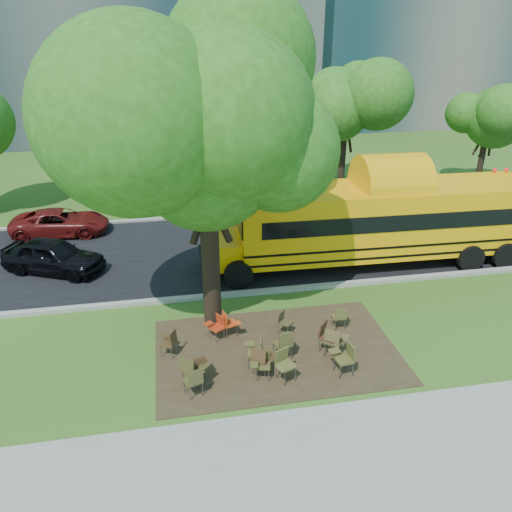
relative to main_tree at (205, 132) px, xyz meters
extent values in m
plane|color=#38561B|center=(0.66, -1.50, -6.06)|extent=(160.00, 160.00, 0.00)
cube|color=gray|center=(0.66, -6.50, -6.04)|extent=(60.00, 4.00, 0.04)
cube|color=#382819|center=(1.66, -2.00, -6.04)|extent=(7.00, 4.50, 0.03)
cube|color=black|center=(0.66, 5.50, -6.04)|extent=(80.00, 8.00, 0.04)
cube|color=gray|center=(0.66, 1.50, -5.99)|extent=(80.00, 0.25, 0.14)
cube|color=gray|center=(0.66, 9.60, -5.99)|extent=(80.00, 0.25, 0.14)
cylinder|color=black|center=(-4.34, 14.50, -4.31)|extent=(0.32, 0.32, 3.50)
sphere|color=#295713|center=(-4.34, 14.50, -1.84)|extent=(4.80, 4.80, 4.80)
cylinder|color=black|center=(8.66, 12.50, -3.96)|extent=(0.38, 0.38, 4.20)
sphere|color=#295713|center=(8.66, 12.50, -1.02)|extent=(5.60, 5.60, 5.60)
cylinder|color=black|center=(16.66, 11.50, -4.26)|extent=(0.34, 0.34, 3.60)
sphere|color=#295713|center=(16.66, 11.50, -1.71)|extent=(5.00, 5.00, 5.00)
cylinder|color=black|center=(0.00, 0.00, -3.56)|extent=(0.56, 0.56, 4.99)
sphere|color=#295713|center=(0.00, 0.00, 0.01)|extent=(7.20, 7.20, 7.20)
cube|color=#FFA708|center=(7.18, 3.23, -4.19)|extent=(11.63, 2.88, 2.58)
cube|color=black|center=(7.50, 3.22, -3.90)|extent=(11.00, 2.91, 0.63)
cube|color=#FFA708|center=(0.73, 3.37, -5.00)|extent=(1.42, 2.35, 1.00)
cube|color=black|center=(7.18, 3.23, -4.85)|extent=(11.66, 2.91, 0.08)
cube|color=black|center=(7.18, 3.23, -5.24)|extent=(11.66, 2.91, 0.08)
cylinder|color=black|center=(1.16, 2.04, -5.53)|extent=(1.06, 0.34, 1.05)
cylinder|color=black|center=(1.21, 4.67, -5.53)|extent=(1.06, 0.34, 1.05)
cylinder|color=black|center=(10.21, 1.84, -5.53)|extent=(1.06, 0.34, 1.05)
cylinder|color=black|center=(10.26, 4.48, -5.53)|extent=(1.06, 0.34, 1.05)
cylinder|color=black|center=(11.68, 1.81, -5.53)|extent=(1.06, 0.34, 1.05)
cylinder|color=black|center=(11.74, 4.44, -5.53)|extent=(1.06, 0.34, 1.05)
cube|color=#443F1D|center=(-0.87, -3.48, -5.60)|extent=(0.55, 0.53, 0.05)
cube|color=#443F1D|center=(-0.80, -3.65, -5.38)|extent=(0.41, 0.24, 0.41)
cube|color=#443F1D|center=(-0.70, -3.26, -5.48)|extent=(0.31, 0.35, 0.03)
cylinder|color=slate|center=(-1.09, -3.39, -5.83)|extent=(0.02, 0.02, 0.46)
cylinder|color=slate|center=(-0.65, -3.58, -5.83)|extent=(0.02, 0.02, 0.46)
cube|color=#41391C|center=(-0.85, -3.06, -5.57)|extent=(0.63, 0.63, 0.05)
cube|color=#41391C|center=(-0.99, -3.21, -5.32)|extent=(0.39, 0.37, 0.44)
cube|color=#41391C|center=(-0.56, -3.13, -5.43)|extent=(0.38, 0.39, 0.03)
cylinder|color=slate|center=(-0.86, -2.80, -5.81)|extent=(0.03, 0.03, 0.49)
cylinder|color=slate|center=(-0.84, -3.33, -5.81)|extent=(0.03, 0.03, 0.49)
cube|color=#412A17|center=(-0.74, -2.93, -5.62)|extent=(0.51, 0.49, 0.05)
cube|color=#412A17|center=(-0.68, -3.09, -5.41)|extent=(0.39, 0.21, 0.39)
cube|color=#412A17|center=(-0.56, -2.73, -5.51)|extent=(0.29, 0.32, 0.03)
cylinder|color=slate|center=(-0.94, -2.83, -5.84)|extent=(0.02, 0.02, 0.43)
cylinder|color=slate|center=(-0.53, -3.03, -5.84)|extent=(0.02, 0.02, 0.43)
cube|color=#4A4520|center=(1.02, -3.15, -5.63)|extent=(0.47, 0.46, 0.05)
cube|color=#4A4520|center=(1.06, -2.98, -5.42)|extent=(0.39, 0.17, 0.38)
cube|color=#4A4520|center=(0.77, -3.22, -5.52)|extent=(0.26, 0.30, 0.03)
cylinder|color=slate|center=(1.14, -3.34, -5.84)|extent=(0.02, 0.02, 0.42)
cylinder|color=slate|center=(0.90, -2.95, -5.84)|extent=(0.02, 0.02, 0.42)
cube|color=#492F1A|center=(1.01, -2.90, -5.59)|extent=(0.58, 0.58, 0.05)
cube|color=#492F1A|center=(0.92, -3.06, -5.37)|extent=(0.40, 0.30, 0.41)
cube|color=#492F1A|center=(1.30, -2.91, -5.47)|extent=(0.34, 0.36, 0.03)
cylinder|color=slate|center=(0.96, -2.66, -5.83)|extent=(0.02, 0.02, 0.46)
cylinder|color=slate|center=(1.07, -3.14, -5.83)|extent=(0.02, 0.02, 0.46)
cube|color=brown|center=(1.61, -3.35, -5.57)|extent=(0.59, 0.58, 0.05)
cube|color=brown|center=(1.52, -3.17, -5.34)|extent=(0.43, 0.28, 0.43)
cube|color=brown|center=(1.44, -3.59, -5.44)|extent=(0.34, 0.37, 0.03)
cylinder|color=slate|center=(1.85, -3.43, -5.81)|extent=(0.03, 0.03, 0.48)
cylinder|color=slate|center=(1.36, -3.26, -5.81)|extent=(0.03, 0.03, 0.48)
cube|color=brown|center=(3.20, -3.38, -5.56)|extent=(0.50, 0.52, 0.06)
cube|color=brown|center=(3.40, -3.35, -5.31)|extent=(0.16, 0.45, 0.45)
cube|color=brown|center=(3.01, -3.14, -5.42)|extent=(0.34, 0.28, 0.03)
cylinder|color=slate|center=(3.04, -3.59, -5.81)|extent=(0.03, 0.03, 0.50)
cylinder|color=slate|center=(3.37, -3.17, -5.81)|extent=(0.03, 0.03, 0.50)
cube|color=brown|center=(3.21, -2.52, -5.55)|extent=(0.64, 0.64, 0.06)
cube|color=brown|center=(3.09, -2.68, -5.31)|extent=(0.42, 0.35, 0.45)
cube|color=brown|center=(3.52, -2.56, -5.42)|extent=(0.38, 0.40, 0.03)
cylinder|color=slate|center=(3.17, -2.25, -5.81)|extent=(0.03, 0.03, 0.50)
cylinder|color=slate|center=(3.24, -2.79, -5.81)|extent=(0.03, 0.03, 0.50)
cube|color=#432F18|center=(-1.45, -1.64, -5.63)|extent=(0.52, 0.53, 0.05)
cube|color=#432F18|center=(-1.30, -1.72, -5.41)|extent=(0.25, 0.38, 0.38)
cube|color=#432F18|center=(-1.47, -1.38, -5.51)|extent=(0.33, 0.31, 0.03)
cylinder|color=slate|center=(-1.67, -1.72, -5.84)|extent=(0.02, 0.02, 0.43)
cylinder|color=slate|center=(-1.23, -1.57, -5.84)|extent=(0.02, 0.02, 0.43)
cube|color=#AC2E12|center=(0.00, -1.08, -5.64)|extent=(0.52, 0.53, 0.05)
cube|color=#AC2E12|center=(0.14, -0.99, -5.44)|extent=(0.28, 0.36, 0.37)
cube|color=#AC2E12|center=(-0.23, -0.97, -5.53)|extent=(0.33, 0.31, 0.03)
cylinder|color=slate|center=(-0.04, -1.30, -5.85)|extent=(0.02, 0.02, 0.42)
cylinder|color=slate|center=(0.05, -0.86, -5.85)|extent=(0.02, 0.02, 0.42)
cube|color=#D64416|center=(0.43, -0.93, -5.63)|extent=(0.46, 0.47, 0.05)
cube|color=#D64416|center=(0.26, -0.96, -5.42)|extent=(0.17, 0.39, 0.38)
cube|color=#D64416|center=(0.61, -1.12, -5.51)|extent=(0.31, 0.26, 0.03)
cylinder|color=slate|center=(0.55, -0.73, -5.84)|extent=(0.02, 0.02, 0.43)
cylinder|color=slate|center=(0.30, -1.12, -5.84)|extent=(0.02, 0.02, 0.43)
cube|color=#494320|center=(1.73, -2.38, -5.56)|extent=(0.57, 0.56, 0.05)
cube|color=#494320|center=(1.79, -2.57, -5.32)|extent=(0.45, 0.23, 0.44)
cube|color=#494320|center=(1.94, -2.16, -5.43)|extent=(0.32, 0.36, 0.03)
cylinder|color=slate|center=(1.50, -2.26, -5.81)|extent=(0.03, 0.03, 0.49)
cylinder|color=slate|center=(1.97, -2.50, -5.81)|extent=(0.03, 0.03, 0.49)
cube|color=#462B19|center=(3.13, -2.29, -5.56)|extent=(0.64, 0.64, 0.06)
cube|color=#462B19|center=(2.98, -2.16, -5.31)|extent=(0.38, 0.40, 0.45)
cube|color=#462B19|center=(3.07, -2.59, -5.42)|extent=(0.39, 0.39, 0.03)
cylinder|color=slate|center=(3.40, -2.28, -5.81)|extent=(0.03, 0.03, 0.50)
cylinder|color=slate|center=(2.86, -2.31, -5.81)|extent=(0.03, 0.03, 0.50)
cube|color=brown|center=(3.83, -1.17, -5.64)|extent=(0.40, 0.38, 0.05)
cube|color=brown|center=(3.83, -1.34, -5.43)|extent=(0.37, 0.09, 0.38)
cube|color=brown|center=(4.05, -1.04, -5.52)|extent=(0.21, 0.26, 0.03)
cylinder|color=slate|center=(3.67, -1.02, -5.85)|extent=(0.02, 0.02, 0.42)
cylinder|color=slate|center=(3.99, -1.33, -5.85)|extent=(0.02, 0.02, 0.42)
cube|color=brown|center=(0.91, -2.57, -5.59)|extent=(0.48, 0.49, 0.05)
cube|color=brown|center=(1.09, -2.60, -5.37)|extent=(0.16, 0.42, 0.41)
cube|color=brown|center=(0.81, -2.30, -5.47)|extent=(0.32, 0.27, 0.03)
cylinder|color=slate|center=(0.71, -2.71, -5.83)|extent=(0.02, 0.02, 0.46)
cylinder|color=slate|center=(1.11, -2.42, -5.83)|extent=(0.02, 0.02, 0.46)
cube|color=#483D1F|center=(2.12, -1.17, -5.65)|extent=(0.52, 0.52, 0.04)
cube|color=#483D1F|center=(2.00, -1.06, -5.46)|extent=(0.30, 0.32, 0.36)
cube|color=#483D1F|center=(2.07, -1.41, -5.55)|extent=(0.32, 0.31, 0.03)
cylinder|color=slate|center=(2.34, -1.16, -5.86)|extent=(0.02, 0.02, 0.40)
cylinder|color=slate|center=(1.91, -1.18, -5.86)|extent=(0.02, 0.02, 0.40)
imported|color=black|center=(-5.64, 4.66, -5.39)|extent=(4.22, 3.07, 1.34)
imported|color=#601110|center=(-6.02, 8.62, -5.47)|extent=(4.31, 2.11, 1.18)
camera|label=1|loc=(-1.15, -13.81, 2.63)|focal=35.00mm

